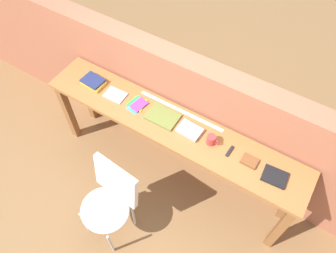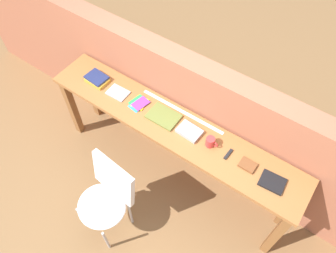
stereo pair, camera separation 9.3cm
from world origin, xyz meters
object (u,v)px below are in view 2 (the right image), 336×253
at_px(pamphlet_pile_colourful, 139,103).
at_px(book_repair_rightmost, 272,182).
at_px(magazine_cycling, 118,93).
at_px(chair_white_moulded, 106,197).
at_px(multitool_folded, 228,154).
at_px(book_open_centre, 164,116).
at_px(mug, 210,142).
at_px(book_stack_leftmost, 97,79).
at_px(leather_journal_brown, 248,165).

xyz_separation_m(pamphlet_pile_colourful, book_repair_rightmost, (1.33, -0.03, 0.00)).
xyz_separation_m(magazine_cycling, pamphlet_pile_colourful, (0.24, 0.01, 0.00)).
distance_m(magazine_cycling, book_repair_rightmost, 1.57).
distance_m(chair_white_moulded, pamphlet_pile_colourful, 0.88).
bearing_deg(multitool_folded, book_repair_rightmost, -3.67).
relative_size(book_open_centre, multitool_folded, 2.53).
bearing_deg(mug, book_open_centre, 178.27).
xyz_separation_m(magazine_cycling, multitool_folded, (1.17, 0.01, 0.00)).
relative_size(book_open_centre, mug, 2.53).
bearing_deg(book_stack_leftmost, book_repair_rightmost, -0.75).
bearing_deg(multitool_folded, pamphlet_pile_colourful, 179.60).
bearing_deg(leather_journal_brown, book_stack_leftmost, -179.68).
distance_m(pamphlet_pile_colourful, leather_journal_brown, 1.10).
xyz_separation_m(book_stack_leftmost, book_open_centre, (0.77, 0.01, -0.01)).
xyz_separation_m(book_stack_leftmost, pamphlet_pile_colourful, (0.50, 0.01, -0.02)).
relative_size(pamphlet_pile_colourful, book_open_centre, 0.69).
distance_m(mug, leather_journal_brown, 0.35).
height_order(magazine_cycling, leather_journal_brown, leather_journal_brown).
bearing_deg(pamphlet_pile_colourful, magazine_cycling, -176.50).
bearing_deg(multitool_folded, book_stack_leftmost, -179.93).
bearing_deg(pamphlet_pile_colourful, leather_journal_brown, -0.46).
relative_size(chair_white_moulded, book_open_centre, 3.20).
relative_size(book_stack_leftmost, book_repair_rightmost, 1.17).
bearing_deg(mug, multitool_folded, 1.46).
height_order(chair_white_moulded, mug, mug).
bearing_deg(mug, pamphlet_pile_colourful, 179.18).
height_order(chair_white_moulded, leather_journal_brown, leather_journal_brown).
relative_size(pamphlet_pile_colourful, book_repair_rightmost, 1.01).
xyz_separation_m(mug, book_repair_rightmost, (0.57, -0.02, -0.03)).
relative_size(magazine_cycling, pamphlet_pile_colourful, 1.02).
bearing_deg(book_open_centre, leather_journal_brown, -1.27).
xyz_separation_m(book_stack_leftmost, magazine_cycling, (0.26, -0.01, -0.02)).
height_order(chair_white_moulded, pamphlet_pile_colourful, pamphlet_pile_colourful).
relative_size(book_open_centre, book_repair_rightmost, 1.46).
xyz_separation_m(leather_journal_brown, book_repair_rightmost, (0.22, -0.02, -0.00)).
xyz_separation_m(book_stack_leftmost, leather_journal_brown, (1.61, -0.00, -0.01)).
distance_m(book_stack_leftmost, pamphlet_pile_colourful, 0.50).
relative_size(book_stack_leftmost, pamphlet_pile_colourful, 1.15).
xyz_separation_m(book_open_centre, multitool_folded, (0.66, -0.01, -0.00)).
relative_size(multitool_folded, book_repair_rightmost, 0.58).
xyz_separation_m(magazine_cycling, leather_journal_brown, (1.34, 0.01, 0.01)).
height_order(mug, multitool_folded, mug).
relative_size(book_stack_leftmost, book_open_centre, 0.80).
height_order(pamphlet_pile_colourful, book_repair_rightmost, book_repair_rightmost).
bearing_deg(chair_white_moulded, pamphlet_pile_colourful, 105.23).
height_order(multitool_folded, leather_journal_brown, leather_journal_brown).
bearing_deg(chair_white_moulded, magazine_cycling, 120.62).
distance_m(book_open_centre, multitool_folded, 0.66).
height_order(magazine_cycling, pamphlet_pile_colourful, pamphlet_pile_colourful).
height_order(book_stack_leftmost, multitool_folded, book_stack_leftmost).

